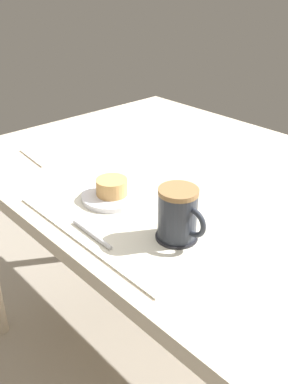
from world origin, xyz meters
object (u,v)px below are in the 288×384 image
Objects in this scene: pastry at (112,187)px; coffee_mug at (179,213)px; dining_table at (193,197)px; pastry_plate at (112,196)px.

coffee_mug is (0.22, -0.01, 0.03)m from pastry.
pastry_plate is at bearing -97.66° from dining_table.
pastry_plate is (-0.03, -0.25, 0.08)m from dining_table.
pastry is 0.22m from coffee_mug.
pastry is at bearing -97.66° from dining_table.
pastry_plate is 1.29× the size of coffee_mug.
pastry_plate is at bearing 178.60° from coffee_mug.
dining_table is 0.27m from pastry_plate.
pastry is 0.66× the size of coffee_mug.
coffee_mug reaches higher than pastry_plate.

